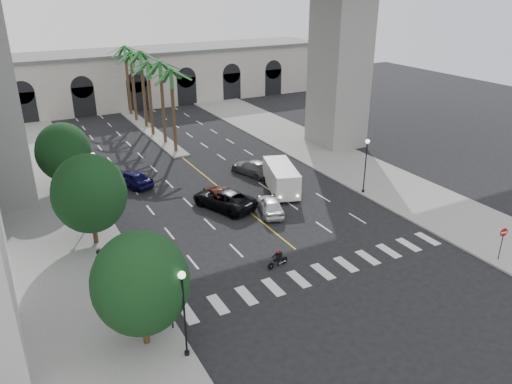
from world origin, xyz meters
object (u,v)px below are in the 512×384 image
Objects in this scene: pedestrian_a at (120,278)px; cargo_van at (281,178)px; lamp_post_left_far at (96,176)px; motorcycle_rider at (278,259)px; car_a at (271,205)px; traffic_signal_near at (170,293)px; lamp_post_right at (366,161)px; car_c at (224,199)px; traffic_signal_far at (149,261)px; pedestrian_b at (101,262)px; car_b at (219,195)px; car_e at (132,178)px; do_not_enter_sign at (503,237)px; lamp_post_left_near at (184,307)px; car_d at (253,167)px.

cargo_van is at bearing 26.62° from pedestrian_a.
motorcycle_rider is at bearing -59.61° from lamp_post_left_far.
cargo_van is at bearing -112.81° from car_a.
traffic_signal_near is 5.78m from pedestrian_a.
lamp_post_right is at bearing 17.51° from motorcycle_rider.
car_c is 14.22m from pedestrian_a.
traffic_signal_far is 1.91× the size of pedestrian_b.
lamp_post_right is at bearing 161.60° from car_b.
traffic_signal_near is 2.04× the size of motorcycle_rider.
car_e is (4.12, 4.26, -2.40)m from lamp_post_left_far.
lamp_post_right reaches higher than do_not_enter_sign.
motorcycle_rider is at bearing -12.72° from pedestrian_a.
cargo_van is (16.01, 10.47, -1.04)m from traffic_signal_far.
pedestrian_b is (-2.30, 3.65, -1.40)m from traffic_signal_far.
lamp_post_right reaches higher than car_b.
motorcycle_rider is at bearing -5.75° from traffic_signal_far.
lamp_post_left_near is 18.76m from car_a.
motorcycle_rider is at bearing 86.95° from car_b.
pedestrian_b is (-2.30, 7.65, -1.40)m from traffic_signal_near.
motorcycle_rider is 0.29× the size of car_c.
car_d is at bearing 108.99° from cargo_van.
car_b is at bearing 48.48° from traffic_signal_far.
traffic_signal_near is at bearing -90.00° from traffic_signal_far.
lamp_post_left_far is 32.31m from do_not_enter_sign.
car_b is at bearing -114.83° from car_c.
lamp_post_left_near is 3.16× the size of pedestrian_a.
car_c is 3.61× the size of pedestrian_a.
car_e is (4.02, 22.76, -1.69)m from traffic_signal_near.
pedestrian_a reaches higher than car_b.
do_not_enter_sign is at bearing -18.75° from traffic_signal_far.
car_c is at bearing 36.22° from pedestrian_a.
traffic_signal_far is 14.89m from car_b.
car_d is 22.77m from pedestrian_a.
lamp_post_left_near is 23.46m from cargo_van.
lamp_post_right reaches higher than car_c.
car_c is at bearing 45.44° from traffic_signal_far.
lamp_post_left_near is at bearing -92.29° from traffic_signal_near.
car_b is (0.87, 11.97, 0.13)m from motorcycle_rider.
car_b is at bearing 75.11° from motorcycle_rider.
pedestrian_b is (-15.10, -3.25, 0.34)m from car_a.
traffic_signal_far is 24.49m from do_not_enter_sign.
pedestrian_a is at bearing 106.91° from traffic_signal_near.
car_e is (-11.87, 2.88, 0.05)m from car_d.
pedestrian_b reaches higher than pedestrian_a.
cargo_van reaches higher than car_d.
pedestrian_b is (-2.20, 10.15, -2.11)m from lamp_post_left_near.
pedestrian_a is at bearing 157.32° from motorcycle_rider.
car_e reaches higher than car_a.
traffic_signal_far reaches higher than cargo_van.
traffic_signal_far is 2.04× the size of motorcycle_rider.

